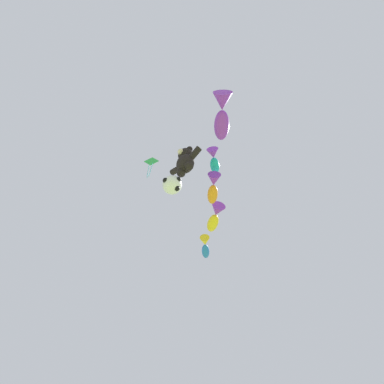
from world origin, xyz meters
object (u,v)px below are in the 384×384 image
object	(u,v)px
teddy_bear_kite	(185,161)
fish_kite_teal	(214,160)
soccer_ball_kite	(172,185)
fish_kite_violet	(222,114)
fish_kite_cobalt	(205,246)
diamond_kite	(151,163)
fish_kite_tangerine	(213,187)
fish_kite_goldfin	(215,217)

from	to	relation	value
teddy_bear_kite	fish_kite_teal	xyz separation A→B (m)	(0.76, 1.34, 0.93)
fish_kite_teal	soccer_ball_kite	bearing A→B (deg)	-137.43
fish_kite_violet	fish_kite_cobalt	distance (m)	8.35
fish_kite_cobalt	diamond_kite	bearing A→B (deg)	-84.34
teddy_bear_kite	fish_kite_violet	distance (m)	2.79
teddy_bear_kite	fish_kite_teal	bearing A→B (deg)	60.53
fish_kite_cobalt	fish_kite_violet	bearing A→B (deg)	-41.63
fish_kite_tangerine	fish_kite_goldfin	distance (m)	2.51
fish_kite_tangerine	diamond_kite	xyz separation A→B (m)	(-2.79, -2.48, 3.05)
fish_kite_tangerine	fish_kite_goldfin	bearing A→B (deg)	129.05
fish_kite_violet	fish_kite_tangerine	distance (m)	3.92
fish_kite_violet	diamond_kite	bearing A→B (deg)	178.55
fish_kite_violet	fish_kite_goldfin	xyz separation A→B (m)	(-4.46, 4.54, 0.37)
soccer_ball_kite	fish_kite_tangerine	size ratio (longest dim) A/B	0.55
fish_kite_goldfin	diamond_kite	bearing A→B (deg)	-105.72
soccer_ball_kite	fish_kite_goldfin	distance (m)	4.76
fish_kite_goldfin	fish_kite_violet	bearing A→B (deg)	-45.49
fish_kite_tangerine	diamond_kite	world-z (taller)	diamond_kite
fish_kite_cobalt	diamond_kite	world-z (taller)	diamond_kite
fish_kite_tangerine	fish_kite_cobalt	world-z (taller)	fish_kite_tangerine
fish_kite_violet	fish_kite_goldfin	size ratio (longest dim) A/B	0.99
fish_kite_teal	fish_kite_cobalt	distance (m)	5.76
teddy_bear_kite	fish_kite_violet	bearing A→B (deg)	-8.17
fish_kite_violet	fish_kite_cobalt	xyz separation A→B (m)	(-6.24, 5.54, -0.18)
fish_kite_violet	fish_kite_goldfin	distance (m)	6.38
fish_kite_teal	fish_kite_goldfin	distance (m)	3.75
soccer_ball_kite	fish_kite_tangerine	world-z (taller)	fish_kite_tangerine
teddy_bear_kite	fish_kite_teal	size ratio (longest dim) A/B	1.37
fish_kite_cobalt	diamond_kite	size ratio (longest dim) A/B	0.72
teddy_bear_kite	fish_kite_teal	world-z (taller)	fish_kite_teal
soccer_ball_kite	fish_kite_cobalt	bearing A→B (deg)	117.77
fish_kite_goldfin	diamond_kite	xyz separation A→B (m)	(-1.24, -4.40, 2.59)
teddy_bear_kite	fish_kite_goldfin	size ratio (longest dim) A/B	0.97
diamond_kite	fish_kite_violet	bearing A→B (deg)	-1.45
fish_kite_tangerine	soccer_ball_kite	bearing A→B (deg)	-104.51
soccer_ball_kite	fish_kite_violet	world-z (taller)	fish_kite_violet
soccer_ball_kite	fish_kite_goldfin	bearing A→B (deg)	102.94
diamond_kite	teddy_bear_kite	bearing A→B (deg)	4.84
fish_kite_tangerine	fish_kite_violet	bearing A→B (deg)	-42.05
teddy_bear_kite	fish_kite_teal	distance (m)	1.80
fish_kite_violet	diamond_kite	size ratio (longest dim) A/B	0.87
fish_kite_violet	fish_kite_cobalt	size ratio (longest dim) A/B	1.21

